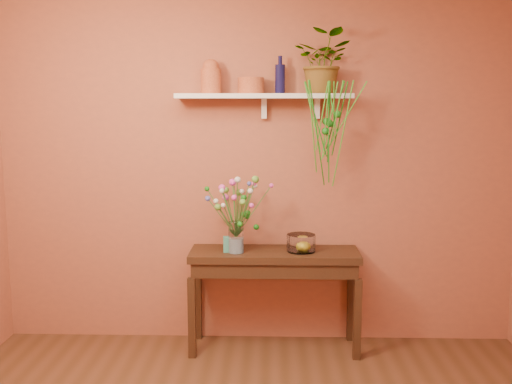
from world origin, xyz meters
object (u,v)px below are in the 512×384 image
(glass_vase, at_px, (236,239))
(bouquet, at_px, (237,199))
(blue_bottle, at_px, (280,78))
(terracotta_jug, at_px, (211,77))
(spider_plant, at_px, (324,62))
(sideboard, at_px, (274,265))
(glass_bowl, at_px, (301,244))

(glass_vase, distance_m, bouquet, 0.30)
(blue_bottle, bearing_deg, terracotta_jug, -176.85)
(spider_plant, bearing_deg, sideboard, -166.33)
(spider_plant, xyz_separation_m, glass_bowl, (-0.16, -0.09, -1.34))
(sideboard, relative_size, glass_vase, 5.42)
(terracotta_jug, xyz_separation_m, spider_plant, (0.83, -0.00, 0.11))
(spider_plant, distance_m, glass_vase, 1.45)
(terracotta_jug, distance_m, glass_vase, 1.21)
(terracotta_jug, distance_m, blue_bottle, 0.51)
(blue_bottle, bearing_deg, sideboard, -106.91)
(glass_vase, bearing_deg, terracotta_jug, 142.18)
(terracotta_jug, distance_m, glass_bowl, 1.40)
(sideboard, bearing_deg, glass_vase, -168.53)
(terracotta_jug, height_order, blue_bottle, blue_bottle)
(spider_plant, bearing_deg, bouquet, -167.58)
(terracotta_jug, distance_m, bouquet, 0.92)
(terracotta_jug, bearing_deg, glass_bowl, -8.16)
(terracotta_jug, relative_size, bouquet, 0.49)
(sideboard, bearing_deg, spider_plant, 13.67)
(bouquet, bearing_deg, terracotta_jug, 143.62)
(terracotta_jug, relative_size, blue_bottle, 0.91)
(blue_bottle, height_order, spider_plant, spider_plant)
(sideboard, height_order, glass_bowl, glass_bowl)
(sideboard, height_order, bouquet, bouquet)
(sideboard, xyz_separation_m, glass_vase, (-0.29, -0.06, 0.21))
(bouquet, bearing_deg, blue_bottle, 28.31)
(blue_bottle, relative_size, spider_plant, 0.60)
(blue_bottle, height_order, glass_bowl, blue_bottle)
(glass_vase, bearing_deg, spider_plant, 12.70)
(terracotta_jug, height_order, glass_bowl, terracotta_jug)
(blue_bottle, relative_size, glass_vase, 1.17)
(sideboard, bearing_deg, terracotta_jug, 169.40)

